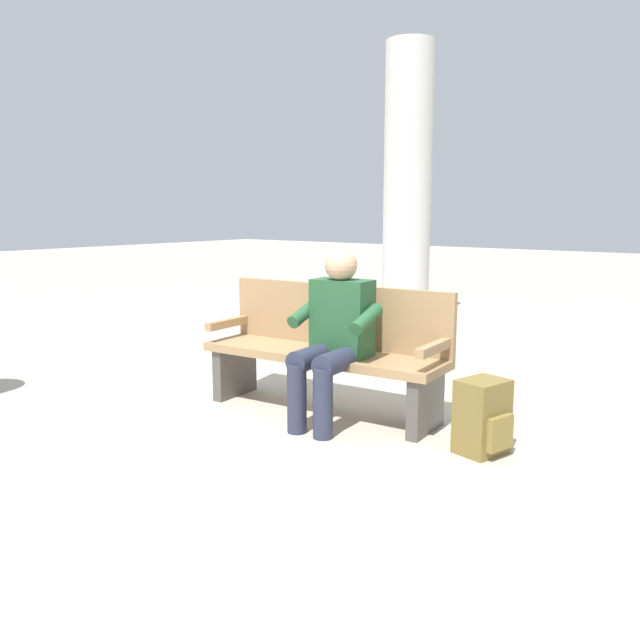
% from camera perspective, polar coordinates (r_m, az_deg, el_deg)
% --- Properties ---
extents(ground_plane, '(40.00, 40.00, 0.00)m').
position_cam_1_polar(ground_plane, '(4.72, 0.15, -8.03)').
color(ground_plane, '#B7AD99').
extents(bench_near, '(1.83, 0.63, 0.90)m').
position_cam_1_polar(bench_near, '(4.66, 0.62, -2.43)').
color(bench_near, '#9E7A51').
rests_on(bench_near, ground).
extents(person_seated, '(0.59, 0.60, 1.18)m').
position_cam_1_polar(person_seated, '(4.34, 1.19, -1.07)').
color(person_seated, '#23512D').
rests_on(person_seated, ground).
extents(backpack, '(0.32, 0.33, 0.45)m').
position_cam_1_polar(backpack, '(4.02, 14.04, -8.24)').
color(backpack, brown).
rests_on(backpack, ground).
extents(support_pillar, '(0.60, 0.60, 3.46)m').
position_cam_1_polar(support_pillar, '(8.46, 7.64, 11.56)').
color(support_pillar, beige).
rests_on(support_pillar, ground).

